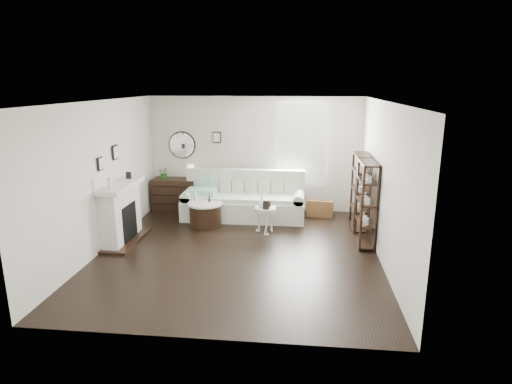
# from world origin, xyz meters

# --- Properties ---
(room) EXTENTS (5.50, 5.50, 5.50)m
(room) POSITION_xyz_m (0.73, 2.70, 1.60)
(room) COLOR black
(room) RESTS_ON ground
(fireplace) EXTENTS (0.50, 1.40, 1.84)m
(fireplace) POSITION_xyz_m (-2.32, 0.30, 0.54)
(fireplace) COLOR silver
(fireplace) RESTS_ON ground
(shelf_unit_far) EXTENTS (0.30, 0.80, 1.60)m
(shelf_unit_far) POSITION_xyz_m (2.33, 1.55, 0.80)
(shelf_unit_far) COLOR black
(shelf_unit_far) RESTS_ON ground
(shelf_unit_near) EXTENTS (0.30, 0.80, 1.60)m
(shelf_unit_near) POSITION_xyz_m (2.33, 0.65, 0.80)
(shelf_unit_near) COLOR black
(shelf_unit_near) RESTS_ON ground
(sofa) EXTENTS (2.73, 0.95, 1.06)m
(sofa) POSITION_xyz_m (-0.18, 2.08, 0.35)
(sofa) COLOR beige
(sofa) RESTS_ON ground
(quilt) EXTENTS (0.57, 0.47, 0.14)m
(quilt) POSITION_xyz_m (-1.07, 1.95, 0.62)
(quilt) COLOR #248663
(quilt) RESTS_ON sofa
(suitcase) EXTENTS (0.61, 0.28, 0.39)m
(suitcase) POSITION_xyz_m (1.55, 2.30, 0.20)
(suitcase) COLOR brown
(suitcase) RESTS_ON ground
(dresser) EXTENTS (1.17, 0.50, 0.78)m
(dresser) POSITION_xyz_m (-1.83, 2.47, 0.39)
(dresser) COLOR black
(dresser) RESTS_ON ground
(table_lamp) EXTENTS (0.22, 0.22, 0.34)m
(table_lamp) POSITION_xyz_m (-1.49, 2.47, 0.95)
(table_lamp) COLOR white
(table_lamp) RESTS_ON dresser
(potted_plant) EXTENTS (0.30, 0.27, 0.28)m
(potted_plant) POSITION_xyz_m (-2.13, 2.42, 0.92)
(potted_plant) COLOR #1D611B
(potted_plant) RESTS_ON dresser
(drum_table) EXTENTS (0.74, 0.74, 0.51)m
(drum_table) POSITION_xyz_m (-0.92, 1.40, 0.26)
(drum_table) COLOR black
(drum_table) RESTS_ON ground
(pedestal_table) EXTENTS (0.45, 0.45, 0.55)m
(pedestal_table) POSITION_xyz_m (0.40, 1.07, 0.50)
(pedestal_table) COLOR silver
(pedestal_table) RESTS_ON ground
(eiffel_drum) EXTENTS (0.14, 0.14, 0.21)m
(eiffel_drum) POSITION_xyz_m (-0.84, 1.45, 0.61)
(eiffel_drum) COLOR black
(eiffel_drum) RESTS_ON drum_table
(bottle_drum) EXTENTS (0.06, 0.06, 0.27)m
(bottle_drum) POSITION_xyz_m (-1.11, 1.32, 0.65)
(bottle_drum) COLOR silver
(bottle_drum) RESTS_ON drum_table
(card_frame_drum) EXTENTS (0.15, 0.07, 0.19)m
(card_frame_drum) POSITION_xyz_m (-0.98, 1.22, 0.61)
(card_frame_drum) COLOR white
(card_frame_drum) RESTS_ON drum_table
(eiffel_ped) EXTENTS (0.11, 0.11, 0.17)m
(eiffel_ped) POSITION_xyz_m (0.49, 1.10, 0.63)
(eiffel_ped) COLOR black
(eiffel_ped) RESTS_ON pedestal_table
(flask_ped) EXTENTS (0.14, 0.14, 0.25)m
(flask_ped) POSITION_xyz_m (0.32, 1.09, 0.67)
(flask_ped) COLOR silver
(flask_ped) RESTS_ON pedestal_table
(card_frame_ped) EXTENTS (0.14, 0.08, 0.17)m
(card_frame_ped) POSITION_xyz_m (0.42, 0.95, 0.63)
(card_frame_ped) COLOR black
(card_frame_ped) RESTS_ON pedestal_table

